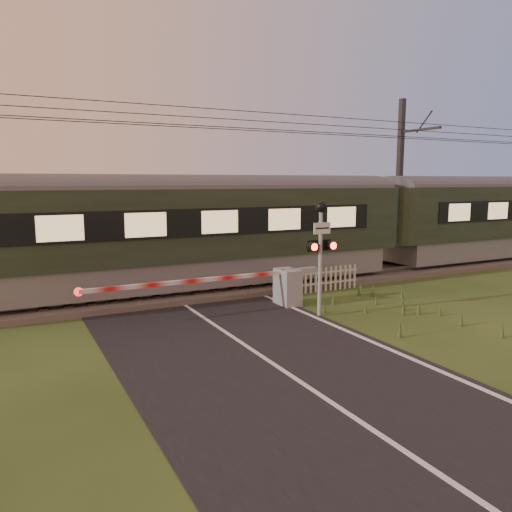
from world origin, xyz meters
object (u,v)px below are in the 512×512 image
boom_gate (278,286)px  train (380,222)px  crossing_signal (321,238)px  picket_fence (318,280)px  catenary_mast (400,178)px

boom_gate → train: bearing=24.6°
crossing_signal → picket_fence: crossing_signal is taller
boom_gate → crossing_signal: bearing=-71.7°
train → picket_fence: 4.98m
picket_fence → catenary_mast: 9.11m
crossing_signal → picket_fence: 3.56m
boom_gate → picket_fence: bearing=26.0°
picket_fence → catenary_mast: bearing=29.3°
train → picket_fence: bearing=-156.2°
train → catenary_mast: size_ratio=5.21×
catenary_mast → boom_gate: bearing=-151.4°
boom_gate → catenary_mast: 11.35m
train → boom_gate: 7.29m
boom_gate → crossing_signal: (0.50, -1.50, 1.58)m
crossing_signal → catenary_mast: catenary_mast is taller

